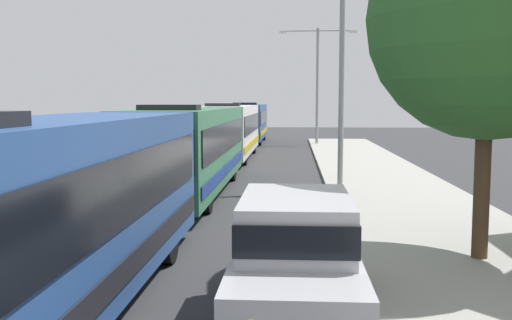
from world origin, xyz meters
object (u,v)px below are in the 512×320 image
object	(u,v)px
box_truck_oncoming	(220,118)
streetlamp_far	(317,74)
white_suv	(296,254)
bus_lead	(56,206)
streetlamp_mid	(342,59)
roadside_tree	(488,19)
bus_second_in_line	(192,147)
bus_fourth_in_line	(248,121)
bus_middle	(230,129)

from	to	relation	value
box_truck_oncoming	streetlamp_far	size ratio (longest dim) A/B	0.82
white_suv	streetlamp_far	bearing A→B (deg)	87.28
bus_lead	streetlamp_far	world-z (taller)	streetlamp_far
bus_lead	streetlamp_far	bearing A→B (deg)	81.39
streetlamp_mid	roadside_tree	size ratio (longest dim) A/B	1.06
bus_lead	bus_second_in_line	size ratio (longest dim) A/B	0.85
white_suv	roadside_tree	bearing A→B (deg)	41.42
roadside_tree	bus_lead	bearing A→B (deg)	-156.82
bus_lead	streetlamp_far	distance (m)	36.24
bus_fourth_in_line	streetlamp_far	world-z (taller)	streetlamp_far
bus_lead	roadside_tree	world-z (taller)	roadside_tree
bus_fourth_in_line	streetlamp_mid	bearing A→B (deg)	-77.84
box_truck_oncoming	roadside_tree	distance (m)	44.25
white_suv	streetlamp_mid	distance (m)	13.86
bus_middle	box_truck_oncoming	size ratio (longest dim) A/B	1.68
bus_fourth_in_line	streetlamp_mid	distance (m)	25.81
bus_middle	roadside_tree	distance (m)	23.27
bus_lead	bus_fourth_in_line	world-z (taller)	same
white_suv	streetlamp_far	xyz separation A→B (m)	(1.70, 35.76, 4.33)
bus_lead	roadside_tree	distance (m)	8.70
streetlamp_mid	streetlamp_far	bearing A→B (deg)	90.00
bus_second_in_line	roadside_tree	size ratio (longest dim) A/B	1.72
box_truck_oncoming	bus_second_in_line	bearing A→B (deg)	-84.45
bus_middle	streetlamp_mid	bearing A→B (deg)	-65.60
bus_lead	box_truck_oncoming	bearing A→B (deg)	94.11
streetlamp_mid	bus_middle	bearing A→B (deg)	114.40
bus_second_in_line	streetlamp_far	size ratio (longest dim) A/B	1.43
bus_lead	white_suv	xyz separation A→B (m)	(3.70, -0.11, -0.66)
streetlamp_far	white_suv	bearing A→B (deg)	-92.72
streetlamp_far	roadside_tree	distance (m)	32.53
streetlamp_mid	streetlamp_far	world-z (taller)	streetlamp_far
bus_fourth_in_line	roadside_tree	bearing A→B (deg)	-77.99
bus_middle	bus_fourth_in_line	distance (m)	13.14
white_suv	bus_lead	bearing A→B (deg)	178.23
white_suv	streetlamp_mid	xyz separation A→B (m)	(1.70, 13.21, 3.81)
bus_middle	streetlamp_far	distance (m)	12.49
bus_lead	box_truck_oncoming	world-z (taller)	bus_lead
bus_middle	streetlamp_far	world-z (taller)	streetlamp_far
streetlamp_mid	roadside_tree	bearing A→B (deg)	-78.37
streetlamp_far	streetlamp_mid	bearing A→B (deg)	-90.00
roadside_tree	bus_fourth_in_line	bearing A→B (deg)	102.01
streetlamp_mid	roadside_tree	xyz separation A→B (m)	(2.04, -9.91, 0.06)
white_suv	streetlamp_mid	bearing A→B (deg)	82.67
white_suv	roadside_tree	world-z (taller)	roadside_tree
bus_lead	white_suv	distance (m)	3.76
bus_middle	streetlamp_mid	world-z (taller)	streetlamp_mid
bus_second_in_line	roadside_tree	bearing A→B (deg)	-49.91
bus_lead	bus_middle	bearing A→B (deg)	90.00
box_truck_oncoming	roadside_tree	xyz separation A→B (m)	(10.74, -42.80, 3.20)
streetlamp_far	roadside_tree	xyz separation A→B (m)	(2.04, -32.46, -0.46)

